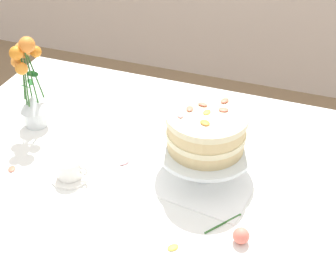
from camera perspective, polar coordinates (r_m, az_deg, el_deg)
name	(u,v)px	position (r m, az deg, el deg)	size (l,w,h in m)	color
dining_table	(143,187)	(1.52, -2.97, -6.28)	(1.40, 1.00, 0.74)	white
linen_napkin	(204,172)	(1.44, 4.33, -4.52)	(0.32, 0.32, 0.00)	white
cake_stand	(205,151)	(1.38, 4.49, -1.98)	(0.29, 0.29, 0.10)	silver
layer_cake	(206,130)	(1.34, 4.63, 0.53)	(0.23, 0.23, 0.12)	beige
flower_vase	(30,88)	(1.62, -16.28, 5.36)	(0.10, 0.10, 0.33)	silver
teacup	(70,170)	(1.43, -11.75, -4.19)	(0.12, 0.12, 0.06)	white
fallen_rose	(240,235)	(1.24, 8.72, -11.91)	(0.12, 0.11, 0.04)	#2D6028
loose_petal_0	(12,169)	(1.52, -18.32, -3.95)	(0.03, 0.02, 0.01)	#E56B51
loose_petal_1	(125,162)	(1.47, -5.24, -3.33)	(0.04, 0.02, 0.01)	pink
loose_petal_2	(173,247)	(1.23, 0.59, -13.45)	(0.03, 0.02, 0.00)	yellow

